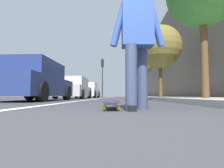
# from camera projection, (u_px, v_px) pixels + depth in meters

# --- Properties ---
(ground_plane) EXTENTS (80.00, 80.00, 0.00)m
(ground_plane) POSITION_uv_depth(u_px,v_px,m) (116.00, 99.00, 11.04)
(ground_plane) COLOR #38383D
(lane_stripe_white) EXTENTS (52.00, 0.16, 0.01)m
(lane_stripe_white) POSITION_uv_depth(u_px,v_px,m) (107.00, 98.00, 21.06)
(lane_stripe_white) COLOR silver
(lane_stripe_white) RESTS_ON ground
(sidewalk_curb) EXTENTS (52.00, 3.20, 0.12)m
(sidewalk_curb) POSITION_uv_depth(u_px,v_px,m) (150.00, 97.00, 18.87)
(sidewalk_curb) COLOR #9E9B93
(sidewalk_curb) RESTS_ON ground
(building_facade) EXTENTS (40.00, 1.20, 9.90)m
(building_facade) POSITION_uv_depth(u_px,v_px,m) (168.00, 58.00, 23.05)
(building_facade) COLOR #5D554C
(building_facade) RESTS_ON ground
(skateboard) EXTENTS (0.85, 0.24, 0.11)m
(skateboard) POSITION_uv_depth(u_px,v_px,m) (111.00, 102.00, 2.52)
(skateboard) COLOR yellow
(skateboard) RESTS_ON ground
(skater_person) EXTENTS (0.47, 0.72, 1.64)m
(skater_person) POSITION_uv_depth(u_px,v_px,m) (137.00, 38.00, 2.41)
(skater_person) COLOR #384260
(skater_person) RESTS_ON ground
(parked_car_near) EXTENTS (4.28, 1.93, 1.47)m
(parked_car_near) POSITION_uv_depth(u_px,v_px,m) (34.00, 82.00, 6.95)
(parked_car_near) COLOR navy
(parked_car_near) RESTS_ON ground
(parked_car_mid) EXTENTS (4.49, 1.92, 1.46)m
(parked_car_mid) POSITION_uv_depth(u_px,v_px,m) (74.00, 89.00, 12.98)
(parked_car_mid) COLOR #B7B7BC
(parked_car_mid) RESTS_ON ground
(parked_car_far) EXTENTS (4.06, 2.04, 1.49)m
(parked_car_far) POSITION_uv_depth(u_px,v_px,m) (88.00, 91.00, 18.63)
(parked_car_far) COLOR silver
(parked_car_far) RESTS_ON ground
(traffic_light) EXTENTS (0.33, 0.28, 4.08)m
(traffic_light) POSITION_uv_depth(u_px,v_px,m) (102.00, 71.00, 19.52)
(traffic_light) COLOR #2D2D2D
(traffic_light) RESTS_ON ground
(street_tree_mid) EXTENTS (2.88, 2.88, 4.90)m
(street_tree_mid) POSITION_uv_depth(u_px,v_px,m) (160.00, 47.00, 12.34)
(street_tree_mid) COLOR brown
(street_tree_mid) RESTS_ON ground
(street_tree_far) EXTENTS (2.00, 2.00, 4.65)m
(street_tree_far) POSITION_uv_depth(u_px,v_px,m) (144.00, 66.00, 20.61)
(street_tree_far) COLOR brown
(street_tree_far) RESTS_ON ground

